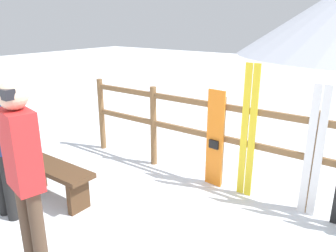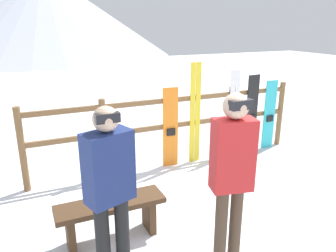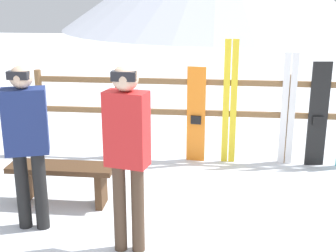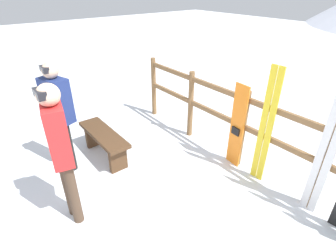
{
  "view_description": "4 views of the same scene",
  "coord_description": "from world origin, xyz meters",
  "px_view_note": "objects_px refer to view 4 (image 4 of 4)",
  "views": [
    {
      "loc": [
        1.91,
        -1.82,
        2.26
      ],
      "look_at": [
        -0.29,
        1.2,
        1.05
      ],
      "focal_mm": 35.0,
      "sensor_mm": 36.0,
      "label": 1
    },
    {
      "loc": [
        -2.27,
        -2.81,
        2.39
      ],
      "look_at": [
        -0.41,
        1.31,
        0.96
      ],
      "focal_mm": 35.0,
      "sensor_mm": 36.0,
      "label": 2
    },
    {
      "loc": [
        0.23,
        -4.44,
        2.47
      ],
      "look_at": [
        -0.38,
        1.18,
        0.76
      ],
      "focal_mm": 50.0,
      "sensor_mm": 36.0,
      "label": 3
    },
    {
      "loc": [
        2.07,
        -1.06,
        2.68
      ],
      "look_at": [
        -0.66,
        1.09,
        0.75
      ],
      "focal_mm": 28.0,
      "sensor_mm": 36.0,
      "label": 4
    }
  ],
  "objects_px": {
    "person_navy": "(59,110)",
    "person_red": "(60,146)",
    "ski_pair_yellow": "(266,128)",
    "bench": "(104,139)",
    "snowboard_orange": "(237,127)",
    "ski_pair_white": "(324,160)"
  },
  "relations": [
    {
      "from": "person_red",
      "to": "ski_pair_white",
      "type": "relative_size",
      "value": 1.13
    },
    {
      "from": "snowboard_orange",
      "to": "ski_pair_yellow",
      "type": "distance_m",
      "value": 0.51
    },
    {
      "from": "ski_pair_yellow",
      "to": "snowboard_orange",
      "type": "bearing_deg",
      "value": -179.57
    },
    {
      "from": "person_navy",
      "to": "ski_pair_yellow",
      "type": "bearing_deg",
      "value": 46.27
    },
    {
      "from": "bench",
      "to": "person_navy",
      "type": "distance_m",
      "value": 0.88
    },
    {
      "from": "person_navy",
      "to": "ski_pair_yellow",
      "type": "relative_size",
      "value": 0.98
    },
    {
      "from": "bench",
      "to": "person_red",
      "type": "xyz_separation_m",
      "value": [
        0.96,
        -0.9,
        0.73
      ]
    },
    {
      "from": "person_red",
      "to": "ski_pair_yellow",
      "type": "height_order",
      "value": "person_red"
    },
    {
      "from": "person_navy",
      "to": "person_red",
      "type": "distance_m",
      "value": 1.14
    },
    {
      "from": "bench",
      "to": "ski_pair_white",
      "type": "relative_size",
      "value": 0.76
    },
    {
      "from": "bench",
      "to": "ski_pair_yellow",
      "type": "relative_size",
      "value": 0.69
    },
    {
      "from": "bench",
      "to": "snowboard_orange",
      "type": "xyz_separation_m",
      "value": [
        1.47,
        1.58,
        0.34
      ]
    },
    {
      "from": "person_navy",
      "to": "person_red",
      "type": "xyz_separation_m",
      "value": [
        1.09,
        -0.33,
        0.07
      ]
    },
    {
      "from": "person_red",
      "to": "snowboard_orange",
      "type": "bearing_deg",
      "value": 78.46
    },
    {
      "from": "person_red",
      "to": "ski_pair_yellow",
      "type": "bearing_deg",
      "value": 68.54
    },
    {
      "from": "ski_pair_white",
      "to": "person_red",
      "type": "bearing_deg",
      "value": -125.66
    },
    {
      "from": "person_navy",
      "to": "ski_pair_white",
      "type": "bearing_deg",
      "value": 36.94
    },
    {
      "from": "bench",
      "to": "person_navy",
      "type": "bearing_deg",
      "value": -102.6
    },
    {
      "from": "person_red",
      "to": "ski_pair_white",
      "type": "height_order",
      "value": "person_red"
    },
    {
      "from": "person_red",
      "to": "snowboard_orange",
      "type": "distance_m",
      "value": 2.57
    },
    {
      "from": "person_red",
      "to": "snowboard_orange",
      "type": "relative_size",
      "value": 1.31
    },
    {
      "from": "ski_pair_yellow",
      "to": "ski_pair_white",
      "type": "bearing_deg",
      "value": 0.0
    }
  ]
}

